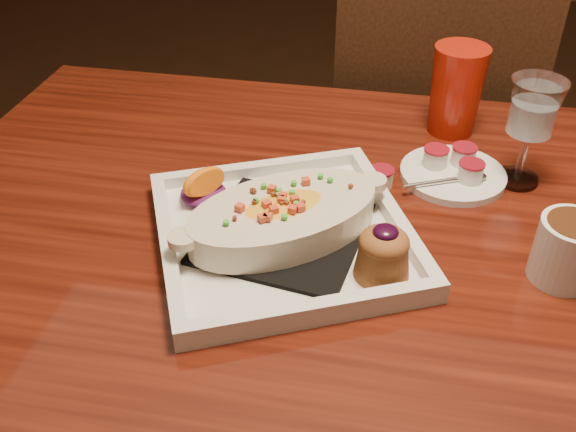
% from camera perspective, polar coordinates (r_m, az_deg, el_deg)
% --- Properties ---
extents(table, '(1.50, 0.90, 0.75)m').
position_cam_1_polar(table, '(0.92, 12.12, -7.45)').
color(table, '#631D0E').
rests_on(table, floor).
extents(chair_far, '(0.42, 0.42, 0.93)m').
position_cam_1_polar(chair_far, '(1.52, 11.91, 5.04)').
color(chair_far, black).
rests_on(chair_far, floor).
extents(plate, '(0.42, 0.42, 0.08)m').
position_cam_1_polar(plate, '(0.83, 0.08, -0.85)').
color(plate, silver).
rests_on(plate, table).
extents(coffee_mug, '(0.11, 0.08, 0.08)m').
position_cam_1_polar(coffee_mug, '(0.84, 23.83, -2.64)').
color(coffee_mug, silver).
rests_on(coffee_mug, table).
extents(goblet, '(0.08, 0.08, 0.16)m').
position_cam_1_polar(goblet, '(0.97, 20.92, 8.50)').
color(goblet, silver).
rests_on(goblet, table).
extents(saucer, '(0.16, 0.16, 0.11)m').
position_cam_1_polar(saucer, '(1.00, 14.46, 3.90)').
color(saucer, silver).
rests_on(saucer, table).
extents(creamer_loose, '(0.04, 0.04, 0.03)m').
position_cam_1_polar(creamer_loose, '(0.96, 8.29, 3.44)').
color(creamer_loose, silver).
rests_on(creamer_loose, table).
extents(red_tumbler, '(0.09, 0.09, 0.15)m').
position_cam_1_polar(red_tumbler, '(1.10, 14.71, 10.73)').
color(red_tumbler, '#A51A0B').
rests_on(red_tumbler, table).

